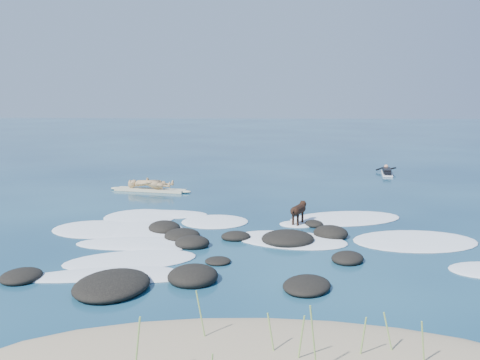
{
  "coord_description": "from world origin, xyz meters",
  "views": [
    {
      "loc": [
        -0.0,
        -14.81,
        3.85
      ],
      "look_at": [
        -0.98,
        4.0,
        0.9
      ],
      "focal_mm": 40.0,
      "sensor_mm": 36.0,
      "label": 1
    }
  ],
  "objects": [
    {
      "name": "ground",
      "position": [
        0.0,
        0.0,
        0.0
      ],
      "size": [
        160.0,
        160.0,
        0.0
      ],
      "primitive_type": "plane",
      "color": "#0A2642",
      "rests_on": "ground"
    },
    {
      "name": "dune_grass",
      "position": [
        0.26,
        -8.03,
        0.56
      ],
      "size": [
        3.9,
        1.81,
        1.13
      ],
      "color": "#84AC53",
      "rests_on": "ground"
    },
    {
      "name": "reef_rocks",
      "position": [
        0.3,
        -2.64,
        0.09
      ],
      "size": [
        13.05,
        7.02,
        0.43
      ],
      "color": "black",
      "rests_on": "ground"
    },
    {
      "name": "breaking_foam",
      "position": [
        -1.18,
        -0.29,
        0.01
      ],
      "size": [
        12.46,
        8.14,
        0.12
      ],
      "color": "white",
      "rests_on": "ground"
    },
    {
      "name": "standing_surfer_rig",
      "position": [
        -4.81,
        6.57,
        0.8
      ],
      "size": [
        3.54,
        1.21,
        2.02
      ],
      "rotation": [
        0.0,
        0.0,
        -0.21
      ],
      "color": "beige",
      "rests_on": "ground"
    },
    {
      "name": "paddling_surfer_rig",
      "position": [
        5.96,
        11.95,
        0.14
      ],
      "size": [
        1.03,
        2.32,
        0.4
      ],
      "rotation": [
        0.0,
        0.0,
        1.41
      ],
      "color": "white",
      "rests_on": "ground"
    },
    {
      "name": "dog",
      "position": [
        0.95,
        1.02,
        0.48
      ],
      "size": [
        0.59,
        1.07,
        0.72
      ],
      "rotation": [
        0.0,
        0.0,
        1.15
      ],
      "color": "black",
      "rests_on": "ground"
    }
  ]
}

